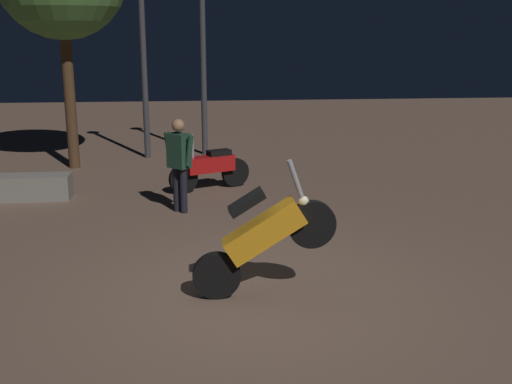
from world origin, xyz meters
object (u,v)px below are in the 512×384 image
at_px(motorcycle_red_parked_left, 210,167).
at_px(person_rider_beside, 179,158).
at_px(motorcycle_orange_foreground, 264,236).
at_px(streetlamp_near, 202,25).
at_px(streetlamp_far, 142,34).

xyz_separation_m(motorcycle_red_parked_left, person_rider_beside, (-0.54, -1.47, 0.50)).
relative_size(motorcycle_red_parked_left, person_rider_beside, 0.98).
relative_size(motorcycle_orange_foreground, streetlamp_near, 0.34).
distance_m(person_rider_beside, streetlamp_near, 5.46).
height_order(person_rider_beside, streetlamp_near, streetlamp_near).
distance_m(motorcycle_red_parked_left, streetlamp_far, 4.29).
relative_size(motorcycle_red_parked_left, streetlamp_far, 0.35).
relative_size(motorcycle_orange_foreground, motorcycle_red_parked_left, 1.07).
height_order(streetlamp_near, streetlamp_far, streetlamp_near).
relative_size(person_rider_beside, streetlamp_far, 0.36).
distance_m(motorcycle_orange_foreground, person_rider_beside, 3.75).
bearing_deg(motorcycle_orange_foreground, streetlamp_near, 93.05).
distance_m(motorcycle_red_parked_left, streetlamp_near, 4.41).
distance_m(streetlamp_near, streetlamp_far, 1.42).
bearing_deg(motorcycle_orange_foreground, motorcycle_red_parked_left, 95.06).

